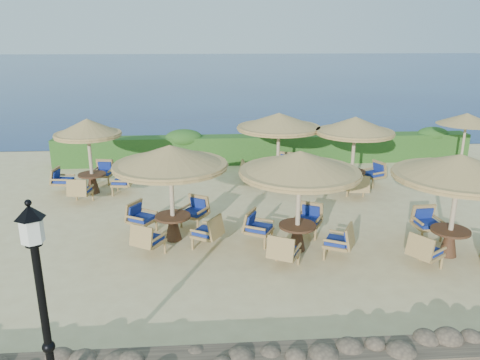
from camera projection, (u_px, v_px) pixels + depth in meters
ground at (295, 226)px, 13.69m from camera, size 120.00×120.00×0.00m
sea at (220, 67)px, 80.35m from camera, size 160.00×160.00×0.00m
hedge at (265, 149)px, 20.37m from camera, size 18.00×0.90×1.20m
stone_wall at (365, 360)px, 7.72m from camera, size 15.00×0.65×0.44m
lamp_post at (46, 325)px, 6.42m from camera, size 0.44×0.44×3.31m
extra_parasol at (467, 119)px, 18.55m from camera, size 2.30×2.30×2.41m
cafe_set_0 at (171, 174)px, 12.25m from camera, size 3.04×3.04×2.65m
cafe_set_1 at (299, 181)px, 11.64m from camera, size 3.06×3.06×2.65m
cafe_set_2 at (458, 181)px, 11.30m from camera, size 3.18×3.18×2.65m
cafe_set_3 at (89, 147)px, 16.10m from camera, size 2.87×2.87×2.65m
cafe_set_4 at (279, 131)px, 17.17m from camera, size 3.10×3.10×2.65m
cafe_set_5 at (354, 138)px, 16.40m from camera, size 2.80×2.81×2.65m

